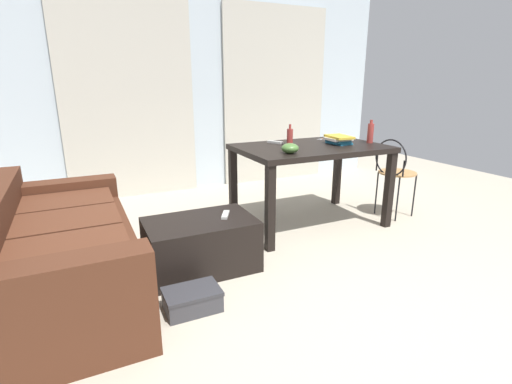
{
  "coord_description": "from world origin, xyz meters",
  "views": [
    {
      "loc": [
        -1.6,
        -1.4,
        1.39
      ],
      "look_at": [
        -0.21,
        1.53,
        0.44
      ],
      "focal_mm": 26.44,
      "sensor_mm": 36.0,
      "label": 1
    }
  ],
  "objects_px": {
    "book_stack": "(339,139)",
    "bottle_near": "(370,133)",
    "bottle_far": "(290,137)",
    "scissors": "(322,139)",
    "tv_remote_primary": "(225,215)",
    "coffee_table": "(201,244)",
    "craft_table": "(311,156)",
    "couch": "(56,253)",
    "bowl": "(290,148)",
    "wire_chair": "(394,168)",
    "shoebox": "(192,300)",
    "tv_remote_on_table": "(275,142)"
  },
  "relations": [
    {
      "from": "couch",
      "to": "bowl",
      "type": "bearing_deg",
      "value": 4.64
    },
    {
      "from": "couch",
      "to": "bowl",
      "type": "height_order",
      "value": "bowl"
    },
    {
      "from": "book_stack",
      "to": "tv_remote_on_table",
      "type": "xyz_separation_m",
      "value": [
        -0.55,
        0.31,
        -0.04
      ]
    },
    {
      "from": "bottle_near",
      "to": "bottle_far",
      "type": "distance_m",
      "value": 0.83
    },
    {
      "from": "bowl",
      "to": "tv_remote_on_table",
      "type": "height_order",
      "value": "bowl"
    },
    {
      "from": "couch",
      "to": "wire_chair",
      "type": "xyz_separation_m",
      "value": [
        3.16,
        0.21,
        0.23
      ]
    },
    {
      "from": "scissors",
      "to": "shoebox",
      "type": "height_order",
      "value": "scissors"
    },
    {
      "from": "coffee_table",
      "to": "wire_chair",
      "type": "bearing_deg",
      "value": 7.07
    },
    {
      "from": "tv_remote_on_table",
      "to": "book_stack",
      "type": "bearing_deg",
      "value": -57.23
    },
    {
      "from": "coffee_table",
      "to": "craft_table",
      "type": "relative_size",
      "value": 0.58
    },
    {
      "from": "couch",
      "to": "wire_chair",
      "type": "distance_m",
      "value": 3.18
    },
    {
      "from": "craft_table",
      "to": "book_stack",
      "type": "relative_size",
      "value": 4.69
    },
    {
      "from": "scissors",
      "to": "bottle_far",
      "type": "bearing_deg",
      "value": -158.92
    },
    {
      "from": "coffee_table",
      "to": "shoebox",
      "type": "relative_size",
      "value": 2.32
    },
    {
      "from": "shoebox",
      "to": "tv_remote_on_table",
      "type": "bearing_deg",
      "value": 45.1
    },
    {
      "from": "bottle_far",
      "to": "book_stack",
      "type": "distance_m",
      "value": 0.5
    },
    {
      "from": "bottle_near",
      "to": "book_stack",
      "type": "xyz_separation_m",
      "value": [
        -0.33,
        0.08,
        -0.06
      ]
    },
    {
      "from": "coffee_table",
      "to": "book_stack",
      "type": "distance_m",
      "value": 1.76
    },
    {
      "from": "couch",
      "to": "bottle_far",
      "type": "relative_size",
      "value": 9.04
    },
    {
      "from": "bottle_near",
      "to": "shoebox",
      "type": "height_order",
      "value": "bottle_near"
    },
    {
      "from": "bowl",
      "to": "wire_chair",
      "type": "bearing_deg",
      "value": 2.72
    },
    {
      "from": "tv_remote_primary",
      "to": "shoebox",
      "type": "bearing_deg",
      "value": -102.12
    },
    {
      "from": "tv_remote_primary",
      "to": "coffee_table",
      "type": "bearing_deg",
      "value": -150.93
    },
    {
      "from": "craft_table",
      "to": "bowl",
      "type": "xyz_separation_m",
      "value": [
        -0.39,
        -0.26,
        0.14
      ]
    },
    {
      "from": "book_stack",
      "to": "bottle_near",
      "type": "bearing_deg",
      "value": -12.89
    },
    {
      "from": "tv_remote_primary",
      "to": "shoebox",
      "type": "relative_size",
      "value": 0.48
    },
    {
      "from": "bowl",
      "to": "shoebox",
      "type": "relative_size",
      "value": 0.43
    },
    {
      "from": "coffee_table",
      "to": "wire_chair",
      "type": "relative_size",
      "value": 0.97
    },
    {
      "from": "bottle_far",
      "to": "book_stack",
      "type": "xyz_separation_m",
      "value": [
        0.47,
        -0.14,
        -0.04
      ]
    },
    {
      "from": "bottle_near",
      "to": "scissors",
      "type": "height_order",
      "value": "bottle_near"
    },
    {
      "from": "bowl",
      "to": "book_stack",
      "type": "bearing_deg",
      "value": 18.47
    },
    {
      "from": "wire_chair",
      "to": "shoebox",
      "type": "xyz_separation_m",
      "value": [
        -2.4,
        -0.78,
        -0.46
      ]
    },
    {
      "from": "coffee_table",
      "to": "craft_table",
      "type": "xyz_separation_m",
      "value": [
        1.28,
        0.47,
        0.5
      ]
    },
    {
      "from": "bottle_near",
      "to": "tv_remote_on_table",
      "type": "height_order",
      "value": "bottle_near"
    },
    {
      "from": "craft_table",
      "to": "shoebox",
      "type": "bearing_deg",
      "value": -146.88
    },
    {
      "from": "craft_table",
      "to": "book_stack",
      "type": "distance_m",
      "value": 0.34
    },
    {
      "from": "craft_table",
      "to": "bowl",
      "type": "relative_size",
      "value": 9.31
    },
    {
      "from": "scissors",
      "to": "bowl",
      "type": "bearing_deg",
      "value": -141.98
    },
    {
      "from": "craft_table",
      "to": "bottle_near",
      "type": "xyz_separation_m",
      "value": [
        0.63,
        -0.11,
        0.2
      ]
    },
    {
      "from": "scissors",
      "to": "couch",
      "type": "bearing_deg",
      "value": -164.42
    },
    {
      "from": "wire_chair",
      "to": "tv_remote_primary",
      "type": "bearing_deg",
      "value": -172.34
    },
    {
      "from": "book_stack",
      "to": "couch",
      "type": "bearing_deg",
      "value": -171.5
    },
    {
      "from": "book_stack",
      "to": "scissors",
      "type": "xyz_separation_m",
      "value": [
        0.04,
        0.34,
        -0.04
      ]
    },
    {
      "from": "couch",
      "to": "scissors",
      "type": "distance_m",
      "value": 2.74
    },
    {
      "from": "coffee_table",
      "to": "tv_remote_on_table",
      "type": "height_order",
      "value": "tv_remote_on_table"
    },
    {
      "from": "bottle_near",
      "to": "bowl",
      "type": "relative_size",
      "value": 1.52
    },
    {
      "from": "bottle_far",
      "to": "scissors",
      "type": "relative_size",
      "value": 1.73
    },
    {
      "from": "craft_table",
      "to": "book_stack",
      "type": "xyz_separation_m",
      "value": [
        0.3,
        -0.03,
        0.14
      ]
    },
    {
      "from": "wire_chair",
      "to": "bowl",
      "type": "relative_size",
      "value": 5.53
    },
    {
      "from": "scissors",
      "to": "shoebox",
      "type": "bearing_deg",
      "value": -145.03
    }
  ]
}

